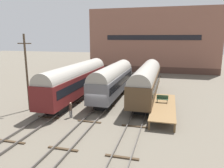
{
  "coord_description": "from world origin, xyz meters",
  "views": [
    {
      "loc": [
        7.94,
        -23.49,
        8.85
      ],
      "look_at": [
        0.0,
        6.38,
        2.2
      ],
      "focal_mm": 35.0,
      "sensor_mm": 36.0,
      "label": 1
    }
  ],
  "objects_px": {
    "train_car_maroon": "(76,79)",
    "utility_pole": "(27,72)",
    "person_worker": "(71,108)",
    "bench": "(162,99)",
    "train_car_grey": "(113,79)",
    "train_car_brown": "(147,80)"
  },
  "relations": [
    {
      "from": "train_car_maroon",
      "to": "train_car_grey",
      "type": "distance_m",
      "value": 5.3
    },
    {
      "from": "train_car_brown",
      "to": "train_car_grey",
      "type": "xyz_separation_m",
      "value": [
        -4.85,
        -0.44,
        -0.03
      ]
    },
    {
      "from": "train_car_grey",
      "to": "person_worker",
      "type": "xyz_separation_m",
      "value": [
        -2.48,
        -9.2,
        -1.75
      ]
    },
    {
      "from": "train_car_brown",
      "to": "train_car_grey",
      "type": "bearing_deg",
      "value": -174.76
    },
    {
      "from": "train_car_brown",
      "to": "person_worker",
      "type": "bearing_deg",
      "value": -127.24
    },
    {
      "from": "train_car_brown",
      "to": "train_car_grey",
      "type": "height_order",
      "value": "train_car_brown"
    },
    {
      "from": "train_car_maroon",
      "to": "train_car_grey",
      "type": "bearing_deg",
      "value": 23.62
    },
    {
      "from": "bench",
      "to": "person_worker",
      "type": "bearing_deg",
      "value": -151.51
    },
    {
      "from": "train_car_grey",
      "to": "bench",
      "type": "distance_m",
      "value": 8.38
    },
    {
      "from": "train_car_brown",
      "to": "person_worker",
      "type": "relative_size",
      "value": 9.77
    },
    {
      "from": "person_worker",
      "to": "bench",
      "type": "bearing_deg",
      "value": 28.49
    },
    {
      "from": "utility_pole",
      "to": "bench",
      "type": "bearing_deg",
      "value": 14.57
    },
    {
      "from": "person_worker",
      "to": "train_car_brown",
      "type": "bearing_deg",
      "value": 52.76
    },
    {
      "from": "train_car_maroon",
      "to": "bench",
      "type": "bearing_deg",
      "value": -8.31
    },
    {
      "from": "train_car_maroon",
      "to": "person_worker",
      "type": "bearing_deg",
      "value": -71.46
    },
    {
      "from": "train_car_brown",
      "to": "bench",
      "type": "distance_m",
      "value": 5.17
    },
    {
      "from": "train_car_maroon",
      "to": "utility_pole",
      "type": "xyz_separation_m",
      "value": [
        -3.77,
        -5.91,
        1.82
      ]
    },
    {
      "from": "train_car_brown",
      "to": "utility_pole",
      "type": "xyz_separation_m",
      "value": [
        -13.47,
        -8.48,
        1.93
      ]
    },
    {
      "from": "bench",
      "to": "utility_pole",
      "type": "relative_size",
      "value": 0.15
    },
    {
      "from": "train_car_maroon",
      "to": "train_car_brown",
      "type": "height_order",
      "value": "train_car_maroon"
    },
    {
      "from": "train_car_maroon",
      "to": "train_car_brown",
      "type": "xyz_separation_m",
      "value": [
        9.7,
        2.57,
        -0.1
      ]
    },
    {
      "from": "train_car_grey",
      "to": "person_worker",
      "type": "relative_size",
      "value": 8.75
    }
  ]
}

